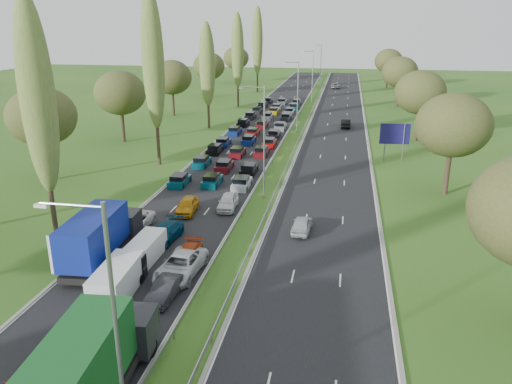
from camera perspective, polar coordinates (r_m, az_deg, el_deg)
The scene contains 25 objects.
ground at distance 89.39m, azimuth 4.80°, elevation 7.08°, with size 260.00×260.00×0.00m, color #29551A.
near_carriageway at distance 92.68m, azimuth 0.77°, elevation 7.56°, with size 10.50×215.00×0.04m, color black.
far_carriageway at distance 91.47m, azimuth 9.20°, elevation 7.17°, with size 10.50×215.00×0.04m, color black.
central_reservation at distance 91.72m, azimuth 4.97°, elevation 7.72°, with size 2.36×215.00×0.32m.
lamp_columns at distance 86.41m, azimuth 4.78°, elevation 10.71°, with size 0.18×140.18×12.00m.
poplar_row at distance 79.34m, azimuth -7.80°, elevation 14.54°, with size 2.80×127.80×22.44m.
woodland_left at distance 78.63m, azimuth -16.33°, elevation 10.49°, with size 8.00×166.00×11.10m.
woodland_right at distance 75.42m, azimuth 19.05°, elevation 9.90°, with size 8.00×153.00×11.10m.
traffic_queue_fill at distance 87.94m, azimuth 0.28°, elevation 7.24°, with size 9.09×68.18×0.80m.
near_car_2 at distance 46.87m, azimuth -13.74°, elevation -3.36°, with size 2.39×5.19×1.44m, color silver.
near_car_6 at distance 31.56m, azimuth -20.58°, elevation -15.55°, with size 2.50×5.42×1.51m, color slate.
near_car_7 at distance 43.95m, azimuth -10.40°, elevation -4.61°, with size 2.06×5.06×1.47m, color #05324F.
near_car_8 at distance 50.00m, azimuth -7.88°, elevation -1.54°, with size 1.77×4.40×1.50m, color #C0800C.
near_car_9 at distance 35.27m, azimuth -10.29°, elevation -10.82°, with size 1.46×4.18×1.38m, color black.
near_car_10 at distance 37.99m, azimuth -8.60°, elevation -8.26°, with size 2.67×5.79×1.61m, color #B4B7BE.
near_car_11 at distance 39.61m, azimuth -7.84°, elevation -7.25°, with size 1.90×4.66×1.35m, color #9B2D09.
near_car_12 at distance 50.64m, azimuth -3.24°, elevation -1.12°, with size 1.76×4.37×1.49m, color silver.
far_car_0 at distance 45.25m, azimuth 5.26°, elevation -3.71°, with size 1.67×4.15×1.41m, color #A8AEB2.
far_car_1 at distance 92.60m, azimuth 10.19°, elevation 7.76°, with size 1.66×4.75×1.57m, color black.
far_car_2 at distance 150.00m, azimuth 9.07°, elevation 11.92°, with size 2.49×5.41×1.50m, color slate.
blue_lorry at distance 40.90m, azimuth -17.37°, elevation -4.86°, with size 2.77×9.96×4.20m.
white_van_front at distance 36.36m, azimuth -15.42°, elevation -9.52°, with size 2.16×5.51×2.21m.
white_van_rear at distance 40.93m, azimuth -12.34°, elevation -6.23°, with size 1.83×4.66×1.87m.
info_sign at distance 47.70m, azimuth -18.13°, elevation -2.56°, with size 1.50×0.18×2.10m.
direction_sign at distance 70.26m, azimuth 15.58°, elevation 6.24°, with size 3.99×0.46×5.20m.
Camera 1 is at (12.70, -7.19, 17.92)m, focal length 35.00 mm.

